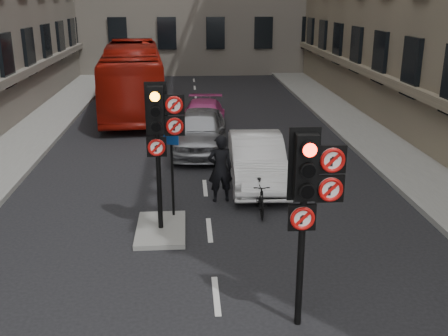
{
  "coord_description": "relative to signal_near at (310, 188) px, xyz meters",
  "views": [
    {
      "loc": [
        -0.48,
        -6.9,
        5.59
      ],
      "look_at": [
        0.16,
        2.08,
        2.6
      ],
      "focal_mm": 42.0,
      "sensor_mm": 36.0,
      "label": 1
    }
  ],
  "objects": [
    {
      "name": "info_sign",
      "position": [
        -2.39,
        4.74,
        -1.03
      ],
      "size": [
        0.38,
        0.16,
        2.22
      ],
      "rotation": [
        0.0,
        0.0,
        -0.3
      ],
      "color": "black",
      "rests_on": "centre_island"
    },
    {
      "name": "pavement_left",
      "position": [
        -8.69,
        11.01,
        -2.5
      ],
      "size": [
        3.0,
        50.0,
        0.16
      ],
      "primitive_type": "cube",
      "color": "gray",
      "rests_on": "ground"
    },
    {
      "name": "signal_far",
      "position": [
        -2.6,
        4.0,
        0.12
      ],
      "size": [
        0.91,
        0.4,
        3.58
      ],
      "color": "black",
      "rests_on": "centre_island"
    },
    {
      "name": "motorcycle",
      "position": [
        -0.08,
        5.01,
        -2.13
      ],
      "size": [
        0.46,
        1.51,
        0.9
      ],
      "primitive_type": "imported",
      "rotation": [
        0.0,
        0.0,
        -0.02
      ],
      "color": "black",
      "rests_on": "ground"
    },
    {
      "name": "car_silver",
      "position": [
        -1.52,
        10.96,
        -1.8
      ],
      "size": [
        2.32,
        4.79,
        1.57
      ],
      "primitive_type": "imported",
      "rotation": [
        0.0,
        0.0,
        -0.1
      ],
      "color": "#94969B",
      "rests_on": "ground"
    },
    {
      "name": "car_white",
      "position": [
        0.13,
        7.37,
        -1.83
      ],
      "size": [
        1.74,
        4.6,
        1.5
      ],
      "primitive_type": "imported",
      "rotation": [
        0.0,
        0.0,
        -0.03
      ],
      "color": "silver",
      "rests_on": "ground"
    },
    {
      "name": "signal_near",
      "position": [
        0.0,
        0.0,
        0.0
      ],
      "size": [
        0.91,
        0.4,
        3.58
      ],
      "color": "black",
      "rests_on": "ground"
    },
    {
      "name": "bus_red",
      "position": [
        -4.69,
        18.77,
        -0.95
      ],
      "size": [
        3.69,
        11.89,
        3.26
      ],
      "primitive_type": "imported",
      "rotation": [
        0.0,
        0.0,
        0.08
      ],
      "color": "#98140B",
      "rests_on": "ground"
    },
    {
      "name": "motorcyclist",
      "position": [
        -1.09,
        5.94,
        -1.62
      ],
      "size": [
        0.76,
        0.55,
        1.93
      ],
      "primitive_type": "imported",
      "rotation": [
        0.0,
        0.0,
        3.27
      ],
      "color": "black",
      "rests_on": "ground"
    },
    {
      "name": "centre_island",
      "position": [
        -2.69,
        4.01,
        -2.52
      ],
      "size": [
        1.2,
        2.0,
        0.12
      ],
      "primitive_type": "cube",
      "color": "gray",
      "rests_on": "ground"
    },
    {
      "name": "car_pink",
      "position": [
        -1.33,
        13.85,
        -1.94
      ],
      "size": [
        2.22,
        4.59,
        1.29
      ],
      "primitive_type": "imported",
      "rotation": [
        0.0,
        0.0,
        -0.1
      ],
      "color": "#C03882",
      "rests_on": "ground"
    },
    {
      "name": "pavement_right",
      "position": [
        5.71,
        11.01,
        -2.5
      ],
      "size": [
        3.0,
        50.0,
        0.16
      ],
      "primitive_type": "cube",
      "color": "gray",
      "rests_on": "ground"
    }
  ]
}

